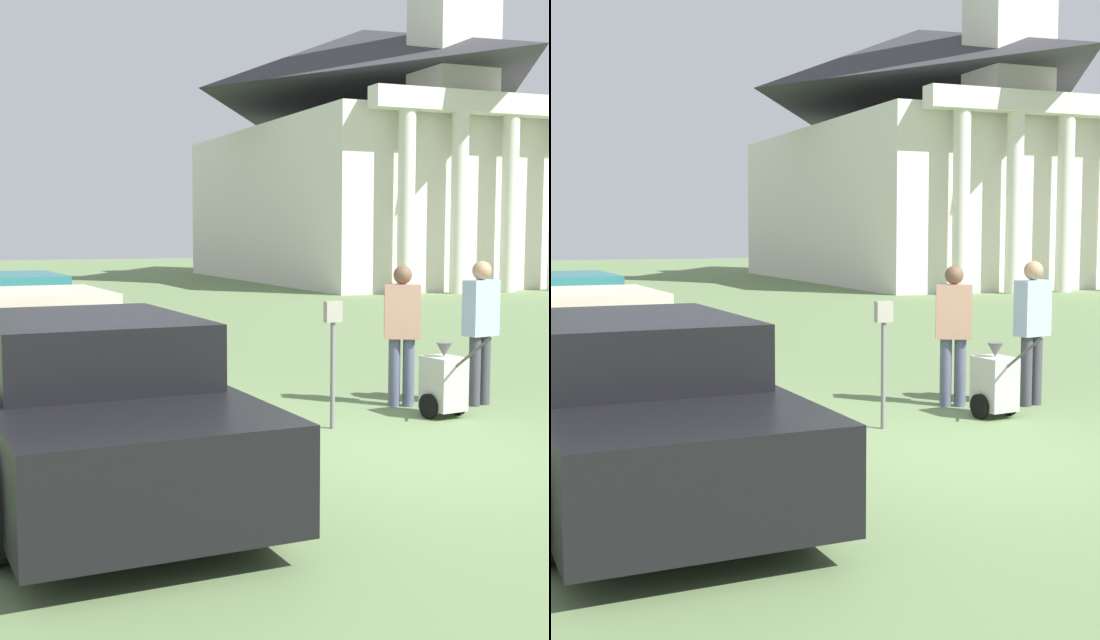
% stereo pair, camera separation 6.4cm
% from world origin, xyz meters
% --- Properties ---
extents(ground_plane, '(120.00, 120.00, 0.00)m').
position_xyz_m(ground_plane, '(0.00, 0.00, 0.00)').
color(ground_plane, '#607A4C').
extents(parked_car_black, '(2.10, 5.18, 1.41)m').
position_xyz_m(parked_car_black, '(-3.03, 0.20, 0.67)').
color(parked_car_black, black).
rests_on(parked_car_black, ground_plane).
extents(parked_car_cream, '(2.12, 4.73, 1.40)m').
position_xyz_m(parked_car_cream, '(-3.03, 3.66, 0.66)').
color(parked_car_cream, beige).
rests_on(parked_car_cream, ground_plane).
extents(parked_car_teal, '(2.16, 5.33, 1.43)m').
position_xyz_m(parked_car_teal, '(-3.03, 7.33, 0.66)').
color(parked_car_teal, '#23666B').
rests_on(parked_car_teal, ground_plane).
extents(parking_meter, '(0.18, 0.09, 1.36)m').
position_xyz_m(parking_meter, '(-0.23, 1.29, 0.95)').
color(parking_meter, slate).
rests_on(parking_meter, ground_plane).
extents(person_worker, '(0.47, 0.39, 1.68)m').
position_xyz_m(person_worker, '(1.06, 2.09, 0.96)').
color(person_worker, '#515670').
rests_on(person_worker, ground_plane).
extents(person_supervisor, '(0.46, 0.31, 1.74)m').
position_xyz_m(person_supervisor, '(1.96, 1.79, 0.99)').
color(person_supervisor, '#3F3F47').
rests_on(person_supervisor, ground_plane).
extents(equipment_cart, '(0.50, 1.00, 1.00)m').
position_xyz_m(equipment_cart, '(1.19, 1.36, 0.39)').
color(equipment_cart, '#B2B2AD').
rests_on(equipment_cart, ground_plane).
extents(church, '(10.33, 17.85, 24.53)m').
position_xyz_m(church, '(13.62, 26.80, 5.74)').
color(church, silver).
rests_on(church, ground_plane).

